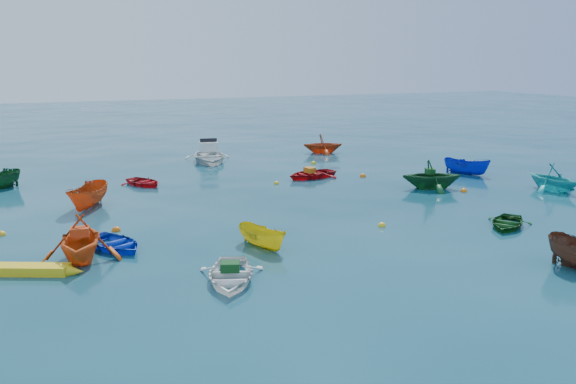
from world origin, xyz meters
name	(u,v)px	position (x,y,z in m)	size (l,w,h in m)	color
ground	(333,227)	(0.00, 0.00, 0.00)	(160.00, 160.00, 0.00)	#093744
dinghy_blue_sw	(115,248)	(-8.73, 0.55, 0.00)	(2.01, 2.80, 0.58)	#1036CA
dinghy_white_near	(230,281)	(-5.65, -4.11, 0.00)	(2.14, 3.00, 0.62)	white
dinghy_orange_w	(82,259)	(-9.91, -0.25, 0.00)	(2.80, 3.25, 1.71)	#E85915
sampan_yellow_mid	(263,247)	(-3.60, -1.37, 0.00)	(0.92, 2.43, 0.94)	gold
dinghy_green_e	(506,227)	(6.77, -2.72, 0.00)	(1.85, 2.59, 0.54)	#0F4213
dinghy_cyan_se	(552,190)	(13.90, 1.60, 0.00)	(2.54, 2.95, 1.55)	#1BA8AC
sampan_orange_n	(90,208)	(-9.29, 7.09, 0.00)	(1.24, 3.30, 1.28)	#C34512
dinghy_green_n	(431,189)	(8.14, 4.41, 0.00)	(2.71, 3.15, 1.66)	#114A21
dinghy_red_ne	(311,178)	(3.27, 9.48, 0.00)	(2.25, 3.15, 0.65)	#AA0E12
sampan_blue_far	(466,174)	(12.54, 6.93, 0.00)	(1.08, 2.86, 1.11)	#0D20AC
dinghy_red_far	(144,185)	(-6.20, 11.14, 0.00)	(1.85, 2.59, 0.54)	#AE0E15
dinghy_orange_far	(323,153)	(7.80, 17.39, 0.00)	(2.48, 2.88, 1.51)	#BA3A11
kayak_yellow	(18,274)	(-11.91, -0.92, 0.00)	(0.60, 4.03, 0.41)	yellow
motorboat_white	(209,162)	(-1.02, 16.93, 0.00)	(3.18, 4.44, 1.52)	silver
tarp_green_a	(230,266)	(-5.61, -4.02, 0.46)	(0.60, 0.45, 0.29)	#11451A
tarp_orange_a	(80,232)	(-9.91, -0.20, 1.00)	(0.62, 0.47, 0.30)	red
tarp_green_b	(430,171)	(8.05, 4.44, 0.97)	(0.58, 0.44, 0.28)	#134C1A
tarp_orange_b	(310,170)	(3.18, 9.45, 0.48)	(0.62, 0.47, 0.30)	#CA7014
buoy_ye_a	(382,226)	(1.96, -0.69, 0.00)	(0.33, 0.33, 0.33)	yellow
buoy_or_b	(464,192)	(9.33, 3.17, 0.00)	(0.35, 0.35, 0.35)	orange
buoy_ye_b	(1,235)	(-12.79, 3.93, 0.00)	(0.36, 0.36, 0.36)	gold
buoy_or_c	(116,231)	(-8.48, 2.80, 0.00)	(0.37, 0.37, 0.37)	#E45E0C
buoy_ye_c	(276,184)	(0.78, 8.68, 0.00)	(0.30, 0.30, 0.30)	yellow
buoy_or_d	(464,170)	(13.26, 8.05, 0.00)	(0.34, 0.34, 0.34)	orange
buoy_ye_d	(8,175)	(-13.49, 16.99, 0.00)	(0.34, 0.34, 0.34)	yellow
buoy_or_e	(363,177)	(6.29, 8.59, 0.00)	(0.38, 0.38, 0.38)	orange
buoy_ye_e	(314,164)	(5.32, 13.59, 0.00)	(0.36, 0.36, 0.36)	gold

